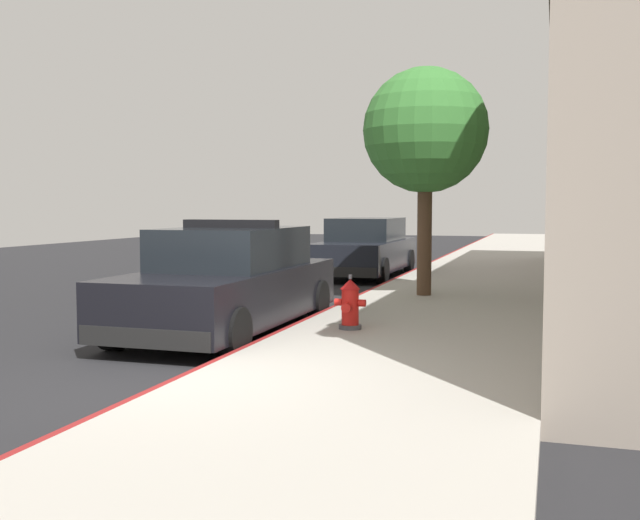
{
  "coord_description": "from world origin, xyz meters",
  "views": [
    {
      "loc": [
        3.53,
        -6.86,
        1.89
      ],
      "look_at": [
        -0.11,
        4.67,
        1.0
      ],
      "focal_mm": 41.59,
      "sensor_mm": 36.0,
      "label": 1
    }
  ],
  "objects_px": {
    "parked_car_silver_ahead": "(366,249)",
    "police_cruiser": "(229,283)",
    "fire_hydrant": "(350,304)",
    "street_tree": "(426,132)"
  },
  "relations": [
    {
      "from": "parked_car_silver_ahead",
      "to": "fire_hydrant",
      "type": "distance_m",
      "value": 9.56
    },
    {
      "from": "parked_car_silver_ahead",
      "to": "street_tree",
      "type": "xyz_separation_m",
      "value": [
        2.43,
        -5.07,
        2.55
      ]
    },
    {
      "from": "police_cruiser",
      "to": "parked_car_silver_ahead",
      "type": "relative_size",
      "value": 1.0
    },
    {
      "from": "fire_hydrant",
      "to": "street_tree",
      "type": "height_order",
      "value": "street_tree"
    },
    {
      "from": "police_cruiser",
      "to": "fire_hydrant",
      "type": "bearing_deg",
      "value": -5.09
    },
    {
      "from": "police_cruiser",
      "to": "fire_hydrant",
      "type": "distance_m",
      "value": 1.93
    },
    {
      "from": "street_tree",
      "to": "parked_car_silver_ahead",
      "type": "bearing_deg",
      "value": 115.62
    },
    {
      "from": "police_cruiser",
      "to": "street_tree",
      "type": "xyz_separation_m",
      "value": [
        2.23,
        4.08,
        2.55
      ]
    },
    {
      "from": "police_cruiser",
      "to": "fire_hydrant",
      "type": "height_order",
      "value": "police_cruiser"
    },
    {
      "from": "parked_car_silver_ahead",
      "to": "police_cruiser",
      "type": "bearing_deg",
      "value": -88.76
    }
  ]
}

